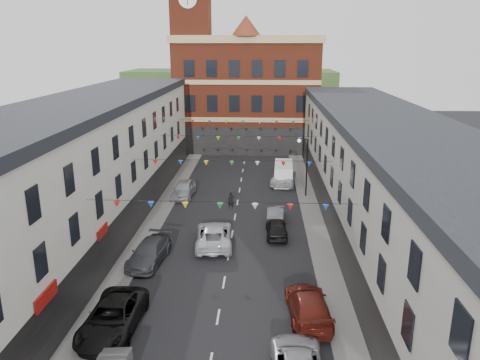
% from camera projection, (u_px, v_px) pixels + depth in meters
% --- Properties ---
extents(ground, '(160.00, 160.00, 0.00)m').
position_uv_depth(ground, '(228.00, 256.00, 34.14)').
color(ground, black).
rests_on(ground, ground).
extents(pavement_left, '(1.80, 64.00, 0.15)m').
position_uv_depth(pavement_left, '(142.00, 242.00, 36.36)').
color(pavement_left, '#605E5B').
rests_on(pavement_left, ground).
extents(pavement_right, '(1.80, 64.00, 0.15)m').
position_uv_depth(pavement_right, '(320.00, 245.00, 35.71)').
color(pavement_right, '#605E5B').
rests_on(pavement_right, ground).
extents(terrace_left, '(8.40, 56.00, 10.70)m').
position_uv_depth(terrace_left, '(68.00, 179.00, 34.17)').
color(terrace_left, silver).
rests_on(terrace_left, ground).
extents(terrace_right, '(8.40, 56.00, 9.70)m').
position_uv_depth(terrace_right, '(394.00, 191.00, 33.18)').
color(terrace_right, beige).
rests_on(terrace_right, ground).
extents(civic_building, '(20.60, 13.30, 18.50)m').
position_uv_depth(civic_building, '(247.00, 92.00, 68.26)').
color(civic_building, maroon).
rests_on(civic_building, ground).
extents(clock_tower, '(5.60, 5.60, 30.00)m').
position_uv_depth(clock_tower, '(192.00, 44.00, 63.90)').
color(clock_tower, maroon).
rests_on(clock_tower, ground).
extents(distant_hill, '(40.00, 14.00, 10.00)m').
position_uv_depth(distant_hill, '(231.00, 96.00, 92.40)').
color(distant_hill, '#274822').
rests_on(distant_hill, ground).
extents(street_lamp, '(1.10, 0.36, 6.00)m').
position_uv_depth(street_lamp, '(305.00, 160.00, 46.16)').
color(street_lamp, black).
rests_on(street_lamp, ground).
extents(car_left_c, '(2.81, 5.87, 1.61)m').
position_uv_depth(car_left_c, '(113.00, 317.00, 25.00)').
color(car_left_c, black).
rests_on(car_left_c, ground).
extents(car_left_d, '(2.75, 5.43, 1.51)m').
position_uv_depth(car_left_d, '(149.00, 252.00, 32.93)').
color(car_left_d, '#3B3C42').
rests_on(car_left_d, ground).
extents(car_left_e, '(2.13, 4.88, 1.64)m').
position_uv_depth(car_left_e, '(184.00, 189.00, 47.13)').
color(car_left_e, '#999CA1').
rests_on(car_left_e, ground).
extents(car_right_c, '(2.58, 5.60, 1.58)m').
position_uv_depth(car_right_c, '(308.00, 305.00, 26.15)').
color(car_right_c, '#601B13').
rests_on(car_right_c, ground).
extents(car_right_d, '(1.76, 4.18, 1.41)m').
position_uv_depth(car_right_d, '(277.00, 228.00, 37.37)').
color(car_right_d, black).
rests_on(car_right_d, ground).
extents(car_right_e, '(1.62, 4.08, 1.32)m').
position_uv_depth(car_right_e, '(276.00, 213.00, 40.79)').
color(car_right_e, '#4E4F56').
rests_on(car_right_e, ground).
extents(car_right_f, '(3.23, 5.76, 1.52)m').
position_uv_depth(car_right_f, '(284.00, 177.00, 51.49)').
color(car_right_f, '#B4B8B9').
rests_on(car_right_f, ground).
extents(moving_car, '(3.17, 6.02, 1.62)m').
position_uv_depth(moving_car, '(214.00, 235.00, 35.78)').
color(moving_car, silver).
rests_on(moving_car, ground).
extents(white_van, '(2.10, 5.05, 2.21)m').
position_uv_depth(white_van, '(283.00, 173.00, 51.84)').
color(white_van, white).
rests_on(white_van, ground).
extents(pedestrian, '(0.57, 0.38, 1.57)m').
position_uv_depth(pedestrian, '(231.00, 200.00, 43.80)').
color(pedestrian, black).
rests_on(pedestrian, ground).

